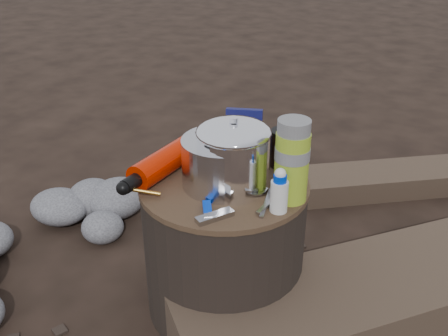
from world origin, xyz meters
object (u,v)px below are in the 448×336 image
at_px(fuel_bottle, 164,162).
at_px(thermos, 292,161).
at_px(stump, 224,246).
at_px(camping_pot, 233,155).
at_px(travel_mug, 283,149).

distance_m(fuel_bottle, thermos, 0.38).
bearing_deg(fuel_bottle, stump, 15.39).
bearing_deg(stump, camping_pot, -18.31).
distance_m(stump, fuel_bottle, 0.31).
bearing_deg(camping_pot, thermos, 4.94).
distance_m(camping_pot, travel_mug, 0.20).
xyz_separation_m(camping_pot, fuel_bottle, (-0.21, -0.02, -0.06)).
bearing_deg(stump, fuel_bottle, -169.03).
relative_size(camping_pot, travel_mug, 1.75).
distance_m(stump, travel_mug, 0.34).
distance_m(camping_pot, fuel_bottle, 0.22).
distance_m(fuel_bottle, travel_mug, 0.35).
height_order(stump, camping_pot, camping_pot).
relative_size(stump, fuel_bottle, 1.50).
relative_size(stump, travel_mug, 4.25).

